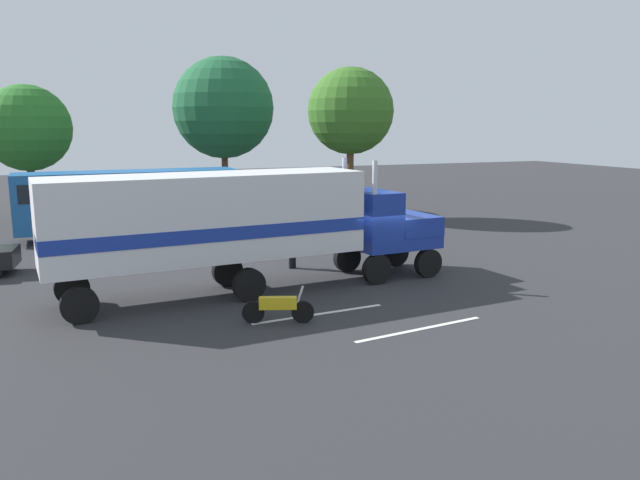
{
  "coord_description": "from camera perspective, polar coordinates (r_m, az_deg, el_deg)",
  "views": [
    {
      "loc": [
        -10.51,
        -20.54,
        5.73
      ],
      "look_at": [
        -2.13,
        0.1,
        1.6
      ],
      "focal_mm": 34.93,
      "sensor_mm": 36.0,
      "label": 1
    }
  ],
  "objects": [
    {
      "name": "tree_center",
      "position": [
        41.53,
        -25.25,
        9.24
      ],
      "size": [
        5.14,
        5.14,
        8.12
      ],
      "color": "brown",
      "rests_on": "ground_plane"
    },
    {
      "name": "person_bystander",
      "position": [
        25.15,
        -2.6,
        -0.6
      ],
      "size": [
        0.39,
        0.48,
        1.63
      ],
      "color": "black",
      "rests_on": "ground_plane"
    },
    {
      "name": "tree_right",
      "position": [
        38.39,
        2.82,
        11.69
      ],
      "size": [
        5.22,
        5.22,
        9.17
      ],
      "color": "brown",
      "rests_on": "ground_plane"
    },
    {
      "name": "semi_truck",
      "position": [
        21.32,
        -7.39,
        1.77
      ],
      "size": [
        14.33,
        3.99,
        4.5
      ],
      "color": "#193399",
      "rests_on": "ground_plane"
    },
    {
      "name": "motorcycle",
      "position": [
        18.33,
        -3.83,
        -6.16
      ],
      "size": [
        2.01,
        0.82,
        1.12
      ],
      "color": "black",
      "rests_on": "ground_plane"
    },
    {
      "name": "parked_bus",
      "position": [
        33.7,
        -17.04,
        3.8
      ],
      "size": [
        11.07,
        2.88,
        3.4
      ],
      "color": "#1E5999",
      "rests_on": "ground_plane"
    },
    {
      "name": "ground_plane",
      "position": [
        23.77,
        4.86,
        -3.48
      ],
      "size": [
        120.0,
        120.0,
        0.0
      ],
      "primitive_type": "plane",
      "color": "#2D2D30"
    },
    {
      "name": "lane_stripe_near",
      "position": [
        19.25,
        -0.09,
        -6.8
      ],
      "size": [
        4.4,
        0.51,
        0.01
      ],
      "primitive_type": "cube",
      "rotation": [
        0.0,
        0.0,
        0.08
      ],
      "color": "silver",
      "rests_on": "ground_plane"
    },
    {
      "name": "lane_stripe_mid",
      "position": [
        18.1,
        9.17,
        -8.07
      ],
      "size": [
        4.38,
        0.74,
        0.01
      ],
      "primitive_type": "cube",
      "rotation": [
        0.0,
        0.0,
        0.13
      ],
      "color": "silver",
      "rests_on": "ground_plane"
    },
    {
      "name": "tree_left",
      "position": [
        43.65,
        -8.85,
        11.87
      ],
      "size": [
        6.84,
        6.84,
        10.3
      ],
      "color": "brown",
      "rests_on": "ground_plane"
    }
  ]
}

